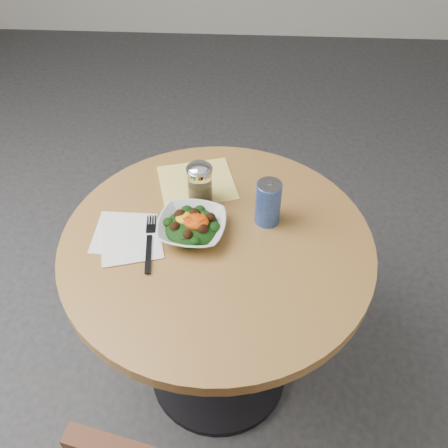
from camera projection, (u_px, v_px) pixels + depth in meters
name	position (u px, v px, depth m)	size (l,w,h in m)	color
ground	(219.00, 371.00, 1.96)	(6.00, 6.00, 0.00)	#2E2E30
table	(217.00, 283.00, 1.56)	(0.90, 0.90, 0.75)	black
cloth_napkin	(197.00, 183.00, 1.60)	(0.23, 0.21, 0.00)	yellow
paper_napkins	(127.00, 237.00, 1.43)	(0.22, 0.22, 0.00)	white
salad_bowl	(192.00, 226.00, 1.43)	(0.21, 0.21, 0.07)	silver
fork	(150.00, 241.00, 1.41)	(0.04, 0.22, 0.00)	black
spice_shaker	(200.00, 184.00, 1.49)	(0.08, 0.08, 0.14)	silver
beverage_can	(268.00, 203.00, 1.43)	(0.07, 0.07, 0.14)	navy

